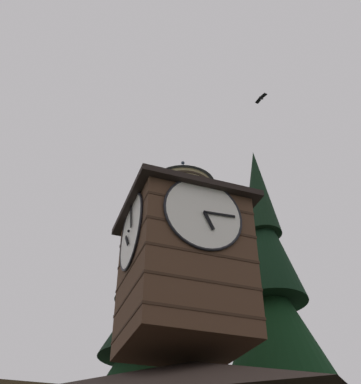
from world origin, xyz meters
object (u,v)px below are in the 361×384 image
object	(u,v)px
pine_tree_behind	(142,371)
flying_bird_high	(261,98)
clock_tower	(183,258)
pine_tree_aside	(277,341)

from	to	relation	value
pine_tree_behind	flying_bird_high	bearing A→B (deg)	108.15
clock_tower	pine_tree_aside	world-z (taller)	pine_tree_aside
pine_tree_behind	pine_tree_aside	world-z (taller)	pine_tree_aside
clock_tower	flying_bird_high	world-z (taller)	flying_bird_high
pine_tree_behind	clock_tower	bearing A→B (deg)	85.81
clock_tower	flying_bird_high	size ratio (longest dim) A/B	11.19
flying_bird_high	pine_tree_behind	bearing A→B (deg)	-71.85
pine_tree_aside	pine_tree_behind	bearing A→B (deg)	-23.44
pine_tree_behind	flying_bird_high	size ratio (longest dim) A/B	23.29
clock_tower	pine_tree_behind	xyz separation A→B (m)	(-0.51, -7.03, -2.33)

